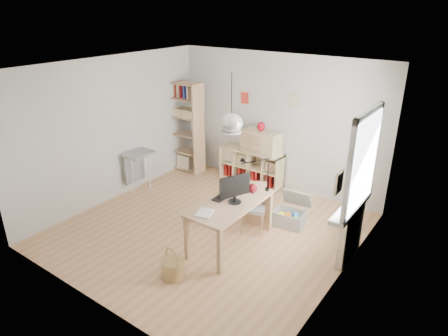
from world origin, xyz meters
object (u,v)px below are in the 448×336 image
Objects in this scene: tall_bookshelf at (185,123)px; monitor at (235,188)px; chair at (254,204)px; cube_shelf at (251,168)px; storage_chest at (291,215)px; drawer_chest at (261,142)px; desk at (231,207)px.

tall_bookshelf is 3.27m from monitor.
tall_bookshelf is at bearing 167.92° from monitor.
chair is (2.62, -1.32, -0.62)m from tall_bookshelf.
cube_shelf is at bearing 140.01° from monitor.
chair is at bearing -26.77° from tall_bookshelf.
drawer_chest reaches higher than storage_chest.
storage_chest is at bearing 92.45° from monitor.
cube_shelf is 0.70× the size of tall_bookshelf.
storage_chest is 1.43m from monitor.
drawer_chest is (-0.81, 1.56, 0.48)m from chair.
drawer_chest reaches higher than cube_shelf.
chair is 1.31× the size of storage_chest.
tall_bookshelf is at bearing -169.81° from cube_shelf.
desk reaches higher than cube_shelf.
cube_shelf is at bearing 98.93° from chair.
cube_shelf is 2.92× the size of monitor.
tall_bookshelf is 2.45× the size of chair.
cube_shelf is at bearing 137.89° from storage_chest.
desk is at bearing -65.39° from cube_shelf.
chair reaches higher than desk.
cube_shelf is 1.77m from tall_bookshelf.
tall_bookshelf is 3.00m from chair.
desk is 2.41× the size of storage_chest.
cube_shelf is 1.88m from storage_chest.
desk is at bearing -131.28° from monitor.
storage_chest is 1.83m from drawer_chest.
drawer_chest is (0.25, -0.04, 0.65)m from cube_shelf.
monitor is 2.32m from drawer_chest.
tall_bookshelf is at bearing 128.77° from chair.
desk is 2.34m from drawer_chest.
storage_chest is 1.30× the size of monitor.
chair is at bearing -57.70° from drawer_chest.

